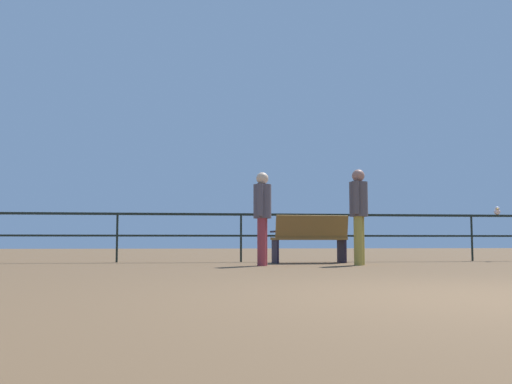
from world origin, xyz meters
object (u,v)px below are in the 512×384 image
object	(u,v)px
person_by_bench	(359,210)
person_at_railing	(262,212)
bench_near_left	(310,237)
seagull_on_rail	(497,211)

from	to	relation	value
person_by_bench	person_at_railing	distance (m)	1.75
bench_near_left	person_at_railing	distance (m)	1.61
bench_near_left	person_by_bench	world-z (taller)	person_by_bench
person_by_bench	seagull_on_rail	xyz separation A→B (m)	(3.69, 1.90, 0.10)
person_by_bench	person_at_railing	size ratio (longest dim) A/B	1.05
person_by_bench	seagull_on_rail	bearing A→B (deg)	27.24
person_at_railing	seagull_on_rail	distance (m)	5.76
seagull_on_rail	bench_near_left	bearing A→B (deg)	-169.58
bench_near_left	person_by_bench	xyz separation A→B (m)	(0.66, -1.10, 0.47)
person_at_railing	person_by_bench	bearing A→B (deg)	0.54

